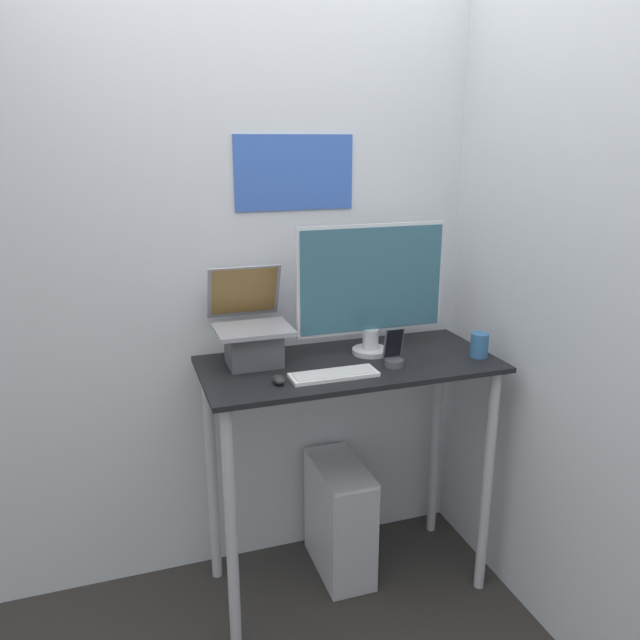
% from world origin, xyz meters
% --- Properties ---
extents(ground_plane, '(12.00, 12.00, 0.00)m').
position_xyz_m(ground_plane, '(0.00, 0.00, 0.00)').
color(ground_plane, '#2D2B28').
extents(wall_back, '(6.00, 0.06, 2.60)m').
position_xyz_m(wall_back, '(-0.00, 0.61, 1.30)').
color(wall_back, silver).
rests_on(wall_back, ground_plane).
extents(wall_side_right, '(0.05, 6.00, 2.60)m').
position_xyz_m(wall_side_right, '(0.66, 0.00, 1.30)').
color(wall_side_right, silver).
rests_on(wall_side_right, ground_plane).
extents(desk, '(1.15, 0.53, 1.00)m').
position_xyz_m(desk, '(0.00, 0.26, 0.81)').
color(desk, black).
rests_on(desk, ground_plane).
extents(laptop, '(0.28, 0.31, 0.36)m').
position_xyz_m(laptop, '(-0.36, 0.37, 1.11)').
color(laptop, '#4C4C51').
rests_on(laptop, desk).
extents(monitor, '(0.61, 0.15, 0.52)m').
position_xyz_m(monitor, '(0.12, 0.33, 1.27)').
color(monitor, silver).
rests_on(monitor, desk).
extents(keyboard, '(0.32, 0.11, 0.02)m').
position_xyz_m(keyboard, '(-0.11, 0.14, 1.01)').
color(keyboard, white).
rests_on(keyboard, desk).
extents(mouse, '(0.04, 0.07, 0.03)m').
position_xyz_m(mouse, '(-0.32, 0.13, 1.02)').
color(mouse, '#262626').
rests_on(mouse, desk).
extents(cell_phone, '(0.07, 0.07, 0.15)m').
position_xyz_m(cell_phone, '(0.14, 0.17, 1.04)').
color(cell_phone, '#4C4C51').
rests_on(cell_phone, desk).
extents(computer_tower, '(0.20, 0.40, 0.50)m').
position_xyz_m(computer_tower, '(0.00, 0.35, 0.25)').
color(computer_tower, silver).
rests_on(computer_tower, ground_plane).
extents(mug, '(0.07, 0.07, 0.10)m').
position_xyz_m(mug, '(0.51, 0.16, 1.05)').
color(mug, '#336699').
rests_on(mug, desk).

